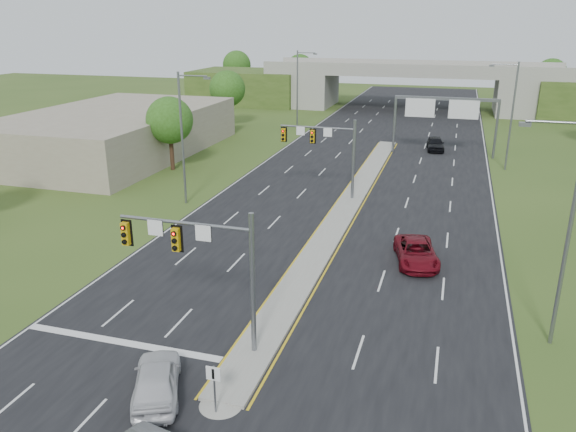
# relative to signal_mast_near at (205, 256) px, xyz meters

# --- Properties ---
(ground) EXTENTS (240.00, 240.00, 0.00)m
(ground) POSITION_rel_signal_mast_near_xyz_m (2.26, 0.07, -4.73)
(ground) COLOR #354F1C
(ground) RESTS_ON ground
(road) EXTENTS (24.00, 160.00, 0.02)m
(road) POSITION_rel_signal_mast_near_xyz_m (2.26, 35.07, -4.72)
(road) COLOR black
(road) RESTS_ON ground
(median) EXTENTS (2.00, 54.00, 0.16)m
(median) POSITION_rel_signal_mast_near_xyz_m (2.26, 23.07, -4.63)
(median) COLOR gray
(median) RESTS_ON road
(median_nose) EXTENTS (2.00, 2.00, 0.16)m
(median_nose) POSITION_rel_signal_mast_near_xyz_m (2.26, -3.93, -4.63)
(median_nose) COLOR gray
(median_nose) RESTS_ON road
(lane_markings) EXTENTS (23.72, 160.00, 0.01)m
(lane_markings) POSITION_rel_signal_mast_near_xyz_m (1.66, 28.99, -4.70)
(lane_markings) COLOR gold
(lane_markings) RESTS_ON road
(signal_mast_near) EXTENTS (6.62, 0.60, 7.00)m
(signal_mast_near) POSITION_rel_signal_mast_near_xyz_m (0.00, 0.00, 0.00)
(signal_mast_near) COLOR slate
(signal_mast_near) RESTS_ON ground
(signal_mast_far) EXTENTS (6.62, 0.60, 7.00)m
(signal_mast_far) POSITION_rel_signal_mast_near_xyz_m (0.00, 25.00, 0.00)
(signal_mast_far) COLOR slate
(signal_mast_far) RESTS_ON ground
(keep_right_sign) EXTENTS (0.60, 0.13, 2.20)m
(keep_right_sign) POSITION_rel_signal_mast_near_xyz_m (2.26, -4.45, -3.21)
(keep_right_sign) COLOR slate
(keep_right_sign) RESTS_ON ground
(sign_gantry) EXTENTS (11.58, 0.44, 6.67)m
(sign_gantry) POSITION_rel_signal_mast_near_xyz_m (8.95, 44.99, 0.51)
(sign_gantry) COLOR slate
(sign_gantry) RESTS_ON ground
(overpass) EXTENTS (80.00, 14.00, 8.10)m
(overpass) POSITION_rel_signal_mast_near_xyz_m (2.26, 80.07, -1.17)
(overpass) COLOR gray
(overpass) RESTS_ON ground
(lightpole_l_mid) EXTENTS (2.85, 0.25, 11.00)m
(lightpole_l_mid) POSITION_rel_signal_mast_near_xyz_m (-11.03, 20.07, 1.38)
(lightpole_l_mid) COLOR slate
(lightpole_l_mid) RESTS_ON ground
(lightpole_l_far) EXTENTS (2.85, 0.25, 11.00)m
(lightpole_l_far) POSITION_rel_signal_mast_near_xyz_m (-11.03, 55.07, 1.38)
(lightpole_l_far) COLOR slate
(lightpole_l_far) RESTS_ON ground
(lightpole_r_near) EXTENTS (2.85, 0.25, 11.00)m
(lightpole_r_near) POSITION_rel_signal_mast_near_xyz_m (15.56, 5.07, 1.38)
(lightpole_r_near) COLOR slate
(lightpole_r_near) RESTS_ON ground
(lightpole_r_far) EXTENTS (2.85, 0.25, 11.00)m
(lightpole_r_far) POSITION_rel_signal_mast_near_xyz_m (15.56, 40.07, 1.38)
(lightpole_r_far) COLOR slate
(lightpole_r_far) RESTS_ON ground
(tree_l_near) EXTENTS (4.80, 4.80, 7.60)m
(tree_l_near) POSITION_rel_signal_mast_near_xyz_m (-17.74, 30.07, 0.45)
(tree_l_near) COLOR #382316
(tree_l_near) RESTS_ON ground
(tree_l_mid) EXTENTS (5.20, 5.20, 8.12)m
(tree_l_mid) POSITION_rel_signal_mast_near_xyz_m (-21.74, 55.07, 0.78)
(tree_l_mid) COLOR #382316
(tree_l_mid) RESTS_ON ground
(tree_back_a) EXTENTS (6.00, 6.00, 8.85)m
(tree_back_a) POSITION_rel_signal_mast_near_xyz_m (-35.74, 94.07, 1.11)
(tree_back_a) COLOR #382316
(tree_back_a) RESTS_ON ground
(tree_back_b) EXTENTS (5.60, 5.60, 8.32)m
(tree_back_b) POSITION_rel_signal_mast_near_xyz_m (-21.74, 94.07, 0.78)
(tree_back_b) COLOR #382316
(tree_back_b) RESTS_ON ground
(tree_back_c) EXTENTS (5.60, 5.60, 8.32)m
(tree_back_c) POSITION_rel_signal_mast_near_xyz_m (26.26, 94.07, 0.78)
(tree_back_c) COLOR #382316
(tree_back_c) RESTS_ON ground
(commercial_building) EXTENTS (18.00, 30.00, 5.00)m
(commercial_building) POSITION_rel_signal_mast_near_xyz_m (-27.74, 35.07, -2.23)
(commercial_building) COLOR gray
(commercial_building) RESTS_ON ground
(car_white) EXTENTS (3.62, 4.96, 1.57)m
(car_white) POSITION_rel_signal_mast_near_xyz_m (-0.52, -4.09, -3.92)
(car_white) COLOR silver
(car_white) RESTS_ON road
(car_far_a) EXTENTS (3.52, 5.70, 1.47)m
(car_far_a) POSITION_rel_signal_mast_near_xyz_m (8.71, 12.88, -3.97)
(car_far_a) COLOR maroon
(car_far_a) RESTS_ON road
(car_far_c) EXTENTS (2.40, 4.91, 1.61)m
(car_far_c) POSITION_rel_signal_mast_near_xyz_m (8.24, 47.50, -3.90)
(car_far_c) COLOR black
(car_far_c) RESTS_ON road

